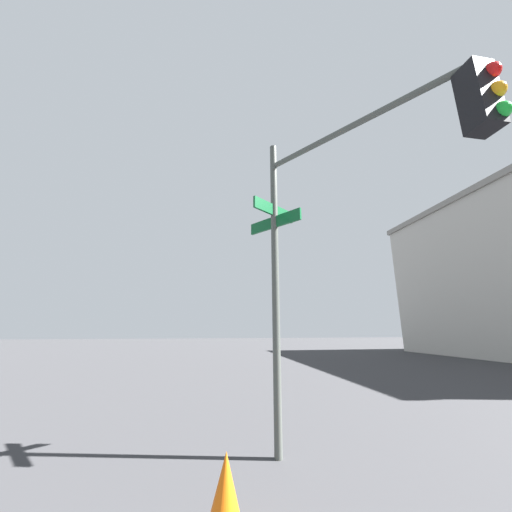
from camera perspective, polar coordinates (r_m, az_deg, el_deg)
The scene contains 2 objects.
traffic_signal_near at distance 4.21m, azimuth 18.69°, elevation 11.54°, with size 3.02×2.32×5.04m.
traffic_cone at distance 3.37m, azimuth -6.20°, elevation -39.88°, with size 0.36×0.36×0.66m, color orange.
Camera 1 is at (-3.04, -8.10, 1.78)m, focal length 19.78 mm.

